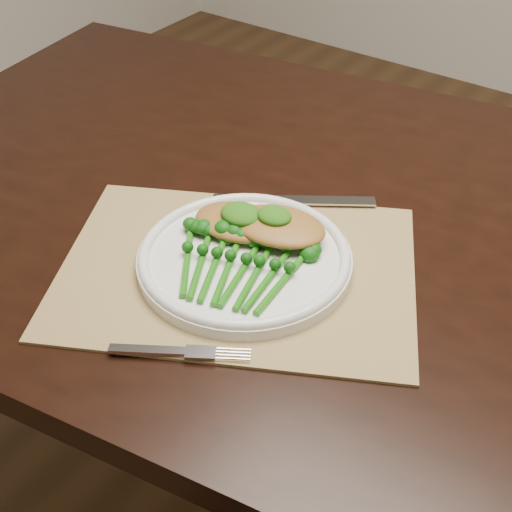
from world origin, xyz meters
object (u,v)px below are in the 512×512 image
Objects in this scene: dining_table at (345,404)px; placemat at (237,270)px; chicken_fillet_left at (239,222)px; broccolini_bundle at (234,272)px; dinner_plate at (245,258)px.

placemat reaches higher than dining_table.
broccolini_bundle is (0.05, -0.08, -0.01)m from chicken_fillet_left.
chicken_fillet_left is at bearing 96.84° from placemat.
dinner_plate is 0.04m from broccolini_bundle.
chicken_fillet_left reaches higher than dining_table.
dinner_plate is 1.36× the size of broccolini_bundle.
chicken_fillet_left is at bearing 104.53° from broccolini_bundle.
broccolini_bundle is at bearing -118.61° from dining_table.
placemat is (-0.09, -0.18, 0.37)m from dining_table.
chicken_fillet_left is at bearing 133.42° from dinner_plate.
placemat is at bearing 101.29° from broccolini_bundle.
dining_table is at bearing 52.31° from broccolini_bundle.
chicken_fillet_left is (-0.04, 0.04, 0.02)m from dinner_plate.
broccolini_bundle is (0.02, -0.03, 0.02)m from placemat.
chicken_fillet_left is at bearing -142.83° from dining_table.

